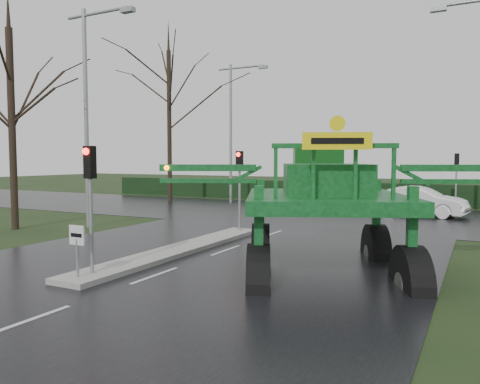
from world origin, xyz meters
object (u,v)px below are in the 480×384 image
at_px(traffic_signal_near, 90,182).
at_px(street_light_left_far, 234,120).
at_px(keep_left_sign, 77,243).
at_px(crop_sprayer, 259,186).
at_px(white_sedan, 419,216).
at_px(traffic_signal_mid, 239,173).
at_px(traffic_signal_far, 457,169).
at_px(street_light_left_near, 91,98).

bearing_deg(traffic_signal_near, street_light_left_far, 108.17).
relative_size(keep_left_sign, crop_sprayer, 0.16).
height_order(traffic_signal_near, white_sedan, traffic_signal_near).
distance_m(traffic_signal_mid, traffic_signal_far, 14.75).
xyz_separation_m(street_light_left_near, white_sedan, (12.97, 11.63, -5.99)).
distance_m(traffic_signal_near, traffic_signal_mid, 8.50).
distance_m(traffic_signal_near, traffic_signal_far, 22.42).
bearing_deg(white_sedan, keep_left_sign, 171.71).
relative_size(traffic_signal_near, white_sedan, 0.71).
height_order(traffic_signal_far, crop_sprayer, crop_sprayer).
bearing_deg(traffic_signal_near, crop_sprayer, 23.17).
xyz_separation_m(keep_left_sign, traffic_signal_near, (0.00, 0.49, 1.53)).
distance_m(traffic_signal_far, street_light_left_far, 15.08).
relative_size(traffic_signal_near, traffic_signal_mid, 1.00).
xyz_separation_m(traffic_signal_mid, traffic_signal_far, (7.80, 12.52, 0.00)).
bearing_deg(street_light_left_near, white_sedan, 41.87).
distance_m(keep_left_sign, white_sedan, 20.10).
bearing_deg(traffic_signal_near, traffic_signal_mid, 90.00).
xyz_separation_m(street_light_left_far, white_sedan, (12.97, -2.37, -5.99)).
xyz_separation_m(traffic_signal_near, street_light_left_near, (-6.89, 7.01, 3.40)).
bearing_deg(street_light_left_near, traffic_signal_mid, 12.21).
distance_m(traffic_signal_mid, white_sedan, 12.10).
height_order(traffic_signal_near, traffic_signal_far, same).
height_order(keep_left_sign, street_light_left_near, street_light_left_near).
relative_size(traffic_signal_mid, street_light_left_near, 0.35).
bearing_deg(keep_left_sign, traffic_signal_far, 70.07).
bearing_deg(traffic_signal_near, street_light_left_near, 134.53).
height_order(traffic_signal_far, street_light_left_near, street_light_left_near).
relative_size(keep_left_sign, street_light_left_far, 0.14).
bearing_deg(traffic_signal_mid, crop_sprayer, -58.95).
height_order(keep_left_sign, traffic_signal_mid, traffic_signal_mid).
xyz_separation_m(keep_left_sign, crop_sprayer, (4.07, 2.23, 1.44)).
xyz_separation_m(traffic_signal_mid, street_light_left_far, (-6.89, 12.51, 3.40)).
bearing_deg(keep_left_sign, white_sedan, 72.37).
bearing_deg(street_light_left_far, street_light_left_near, -90.00).
xyz_separation_m(traffic_signal_near, white_sedan, (6.08, 18.63, -2.59)).
height_order(traffic_signal_far, street_light_left_far, street_light_left_far).
bearing_deg(street_light_left_near, crop_sprayer, -25.66).
relative_size(traffic_signal_far, street_light_left_far, 0.35).
height_order(traffic_signal_far, white_sedan, traffic_signal_far).
distance_m(traffic_signal_near, white_sedan, 19.77).
bearing_deg(traffic_signal_far, keep_left_sign, 70.07).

